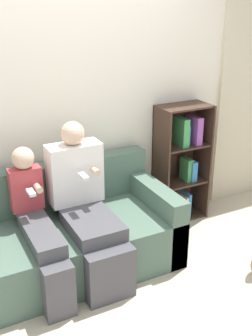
{
  "coord_description": "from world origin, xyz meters",
  "views": [
    {
      "loc": [
        -1.16,
        -2.33,
        2.14
      ],
      "look_at": [
        0.34,
        0.59,
        0.77
      ],
      "focal_mm": 45.0,
      "sensor_mm": 36.0,
      "label": 1
    }
  ],
  "objects_px": {
    "couch": "(48,243)",
    "adult_seated": "(86,202)",
    "child_seated": "(39,226)",
    "bookshelf": "(182,161)"
  },
  "relations": [
    {
      "from": "adult_seated",
      "to": "child_seated",
      "type": "height_order",
      "value": "adult_seated"
    },
    {
      "from": "adult_seated",
      "to": "bookshelf",
      "type": "relative_size",
      "value": 1.04
    },
    {
      "from": "adult_seated",
      "to": "bookshelf",
      "type": "bearing_deg",
      "value": 19.05
    },
    {
      "from": "couch",
      "to": "adult_seated",
      "type": "relative_size",
      "value": 1.71
    },
    {
      "from": "adult_seated",
      "to": "child_seated",
      "type": "xyz_separation_m",
      "value": [
        -0.4,
        -0.05,
        -0.09
      ]
    },
    {
      "from": "couch",
      "to": "child_seated",
      "type": "height_order",
      "value": "child_seated"
    },
    {
      "from": "child_seated",
      "to": "couch",
      "type": "bearing_deg",
      "value": 55.64
    },
    {
      "from": "couch",
      "to": "adult_seated",
      "type": "xyz_separation_m",
      "value": [
        0.3,
        -0.09,
        0.34
      ]
    },
    {
      "from": "child_seated",
      "to": "bookshelf",
      "type": "height_order",
      "value": "bookshelf"
    },
    {
      "from": "bookshelf",
      "to": "couch",
      "type": "bearing_deg",
      "value": -167.97
    }
  ]
}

